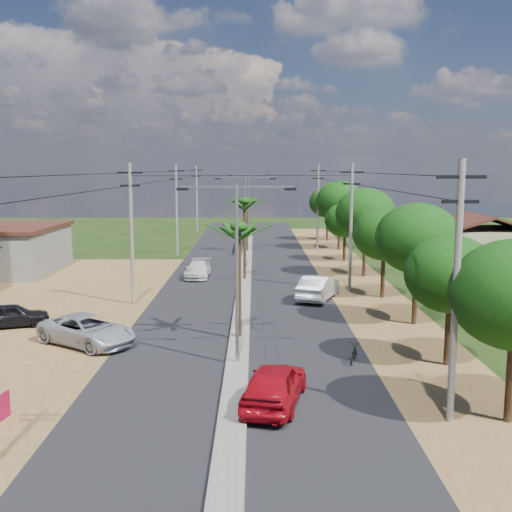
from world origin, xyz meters
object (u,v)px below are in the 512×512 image
at_px(car_silver_mid, 318,288).
at_px(car_white_far, 198,270).
at_px(car_parked_silver, 87,331).
at_px(moto_rider_east, 353,354).
at_px(car_red_near, 275,385).
at_px(car_parked_dark, 12,316).
at_px(roadside_sign, 0,409).

xyz_separation_m(car_silver_mid, car_white_far, (-8.72, 8.08, -0.17)).
xyz_separation_m(car_parked_silver, moto_rider_east, (12.70, -2.72, -0.33)).
bearing_deg(car_silver_mid, car_white_far, -21.47).
xyz_separation_m(car_red_near, moto_rider_east, (3.70, 4.90, -0.40)).
xyz_separation_m(car_white_far, car_parked_silver, (-3.78, -18.36, 0.08)).
height_order(car_silver_mid, car_parked_dark, car_silver_mid).
distance_m(car_silver_mid, car_white_far, 11.89).
bearing_deg(car_white_far, moto_rider_east, -65.36).
bearing_deg(moto_rider_east, roadside_sign, 42.93).
xyz_separation_m(car_red_near, car_white_far, (-5.22, 25.99, -0.14)).
relative_size(car_red_near, moto_rider_east, 3.07).
distance_m(car_silver_mid, car_parked_silver, 16.18).
bearing_deg(car_silver_mid, car_red_near, 100.29).
relative_size(car_parked_silver, moto_rider_east, 3.48).
bearing_deg(car_red_near, car_silver_mid, -87.75).
relative_size(car_white_far, moto_rider_east, 2.97).
bearing_deg(car_parked_dark, moto_rider_east, -127.68).
relative_size(car_red_near, roadside_sign, 4.02).
distance_m(car_parked_dark, roadside_sign, 13.26).
xyz_separation_m(car_red_near, car_parked_dark, (-14.03, 11.01, -0.14)).
height_order(car_white_far, car_parked_dark, car_white_far).
bearing_deg(car_parked_dark, car_silver_mid, -87.21).
bearing_deg(car_parked_silver, car_parked_dark, 89.82).
distance_m(car_red_near, moto_rider_east, 6.16).
relative_size(car_red_near, car_parked_silver, 0.88).
relative_size(car_silver_mid, car_parked_silver, 0.94).
height_order(car_red_near, car_parked_dark, car_red_near).
bearing_deg(car_silver_mid, car_parked_dark, 42.82).
relative_size(car_parked_silver, roadside_sign, 4.55).
distance_m(car_parked_silver, roadside_sign, 9.09).
xyz_separation_m(car_red_near, roadside_sign, (-9.50, -1.45, -0.31)).
bearing_deg(car_parked_silver, car_silver_mid, -16.87).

